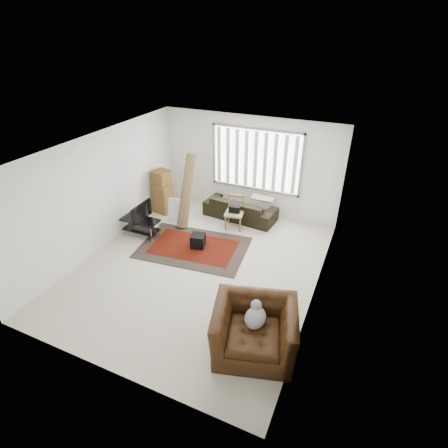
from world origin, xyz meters
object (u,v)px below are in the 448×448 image
object	(u,v)px
tv_stand	(140,224)
sofa	(240,205)
side_chair	(235,211)
armchair	(255,327)
moving_boxes	(163,193)

from	to	relation	value
tv_stand	sofa	world-z (taller)	sofa
side_chair	armchair	world-z (taller)	armchair
sofa	side_chair	bearing A→B (deg)	101.04
tv_stand	armchair	size ratio (longest dim) A/B	0.60
moving_boxes	sofa	distance (m)	2.21
sofa	armchair	xyz separation A→B (m)	(1.89, -4.12, 0.11)
sofa	side_chair	world-z (taller)	side_chair
sofa	armchair	bearing A→B (deg)	119.83
moving_boxes	sofa	size ratio (longest dim) A/B	0.62
tv_stand	side_chair	world-z (taller)	side_chair
tv_stand	side_chair	bearing A→B (deg)	34.63
tv_stand	armchair	distance (m)	4.41
sofa	armchair	distance (m)	4.53
moving_boxes	side_chair	distance (m)	2.19
tv_stand	moving_boxes	xyz separation A→B (m)	(-0.20, 1.38, 0.23)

